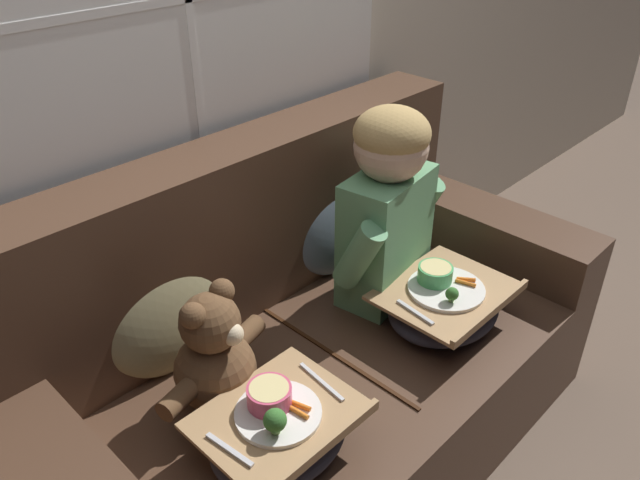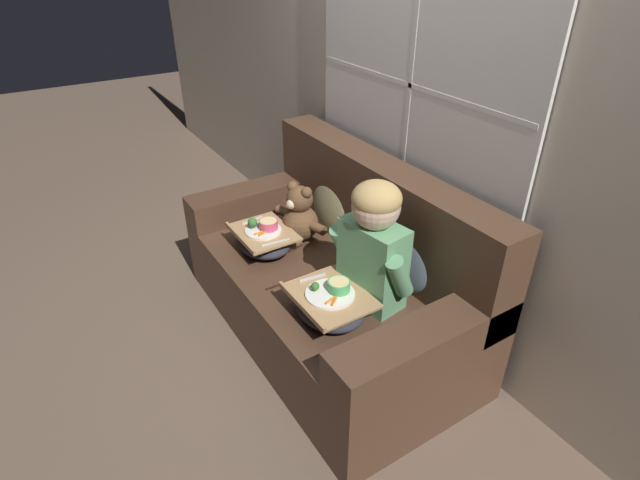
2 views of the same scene
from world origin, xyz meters
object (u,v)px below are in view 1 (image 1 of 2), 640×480
Objects in this scene: lap_tray_child at (444,305)px; throw_pillow_behind_teddy at (162,309)px; child_figure at (388,198)px; couch at (305,359)px; throw_pillow_behind_child at (333,220)px; lap_tray_teddy at (279,431)px; teddy_bear at (216,358)px.

throw_pillow_behind_teddy is at bearing 145.67° from lap_tray_child.
couch is at bearing 176.11° from child_figure.
throw_pillow_behind_teddy is 0.87m from lap_tray_child.
lap_tray_teddy is (-0.71, -0.49, -0.12)m from throw_pillow_behind_child.
child_figure is at bearing -89.96° from throw_pillow_behind_child.
teddy_bear is 0.26m from lap_tray_teddy.
lap_tray_child is at bearing -18.96° from teddy_bear.
couch is 4.43× the size of throw_pillow_behind_teddy.
throw_pillow_behind_teddy is 0.77m from child_figure.
lap_tray_child is at bearing -90.01° from throw_pillow_behind_child.
child_figure is (0.36, -0.02, 0.46)m from couch.
throw_pillow_behind_teddy is at bearing 89.95° from lap_tray_teddy.
teddy_bear reaches higher than lap_tray_teddy.
couch reaches higher than lap_tray_child.
lap_tray_teddy is at bearing -179.95° from lap_tray_child.
child_figure reaches higher than throw_pillow_behind_child.
lap_tray_child is (-0.00, -0.25, -0.29)m from child_figure.
throw_pillow_behind_teddy is at bearing 161.50° from child_figure.
throw_pillow_behind_teddy is (-0.36, 0.21, 0.29)m from couch.
child_figure is at bearing 0.31° from teddy_bear.
couch is 0.50m from throw_pillow_behind_teddy.
teddy_bear is (-0.71, -0.24, -0.03)m from throw_pillow_behind_child.
couch is 4.52× the size of lap_tray_child.
throw_pillow_behind_child is 0.98× the size of throw_pillow_behind_teddy.
teddy_bear is (0.00, -0.24, -0.03)m from throw_pillow_behind_teddy.
throw_pillow_behind_teddy is 0.63× the size of child_figure.
child_figure is (0.00, -0.24, 0.17)m from throw_pillow_behind_child.
throw_pillow_behind_teddy is at bearing 180.00° from throw_pillow_behind_child.
teddy_bear is at bearing -179.69° from child_figure.
couch is 0.48m from lap_tray_child.
couch reaches higher than throw_pillow_behind_child.
lap_tray_child is at bearing 0.05° from lap_tray_teddy.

